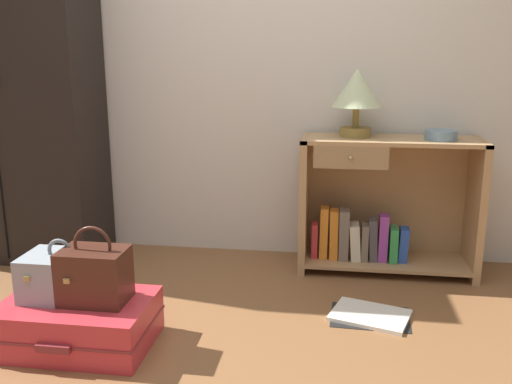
% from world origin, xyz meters
% --- Properties ---
extents(ground_plane, '(9.00, 9.00, 0.00)m').
position_xyz_m(ground_plane, '(0.00, 0.00, 0.00)').
color(ground_plane, brown).
extents(back_wall, '(6.40, 0.10, 2.60)m').
position_xyz_m(back_wall, '(0.00, 1.50, 1.30)').
color(back_wall, silver).
rests_on(back_wall, ground_plane).
extents(wardrobe, '(0.93, 0.47, 2.13)m').
position_xyz_m(wardrobe, '(-1.30, 1.20, 1.06)').
color(wardrobe, black).
rests_on(wardrobe, ground_plane).
extents(bookshelf, '(0.97, 0.37, 0.76)m').
position_xyz_m(bookshelf, '(0.82, 1.26, 0.36)').
color(bookshelf, tan).
rests_on(bookshelf, ground_plane).
extents(table_lamp, '(0.26, 0.26, 0.37)m').
position_xyz_m(table_lamp, '(0.66, 1.27, 1.00)').
color(table_lamp, olive).
rests_on(table_lamp, bookshelf).
extents(bowl, '(0.17, 0.17, 0.05)m').
position_xyz_m(bowl, '(1.10, 1.22, 0.78)').
color(bowl, slate).
rests_on(bowl, bookshelf).
extents(suitcase_large, '(0.62, 0.44, 0.20)m').
position_xyz_m(suitcase_large, '(-0.49, 0.19, 0.10)').
color(suitcase_large, '#D1333D').
rests_on(suitcase_large, ground_plane).
extents(train_case, '(0.31, 0.24, 0.26)m').
position_xyz_m(train_case, '(-0.57, 0.22, 0.30)').
color(train_case, '#8E99A3').
rests_on(train_case, suitcase_large).
extents(handbag, '(0.27, 0.19, 0.33)m').
position_xyz_m(handbag, '(-0.41, 0.20, 0.32)').
color(handbag, '#472319').
rests_on(handbag, suitcase_large).
extents(open_book_on_floor, '(0.41, 0.34, 0.02)m').
position_xyz_m(open_book_on_floor, '(0.74, 0.62, 0.01)').
color(open_book_on_floor, white).
rests_on(open_book_on_floor, ground_plane).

